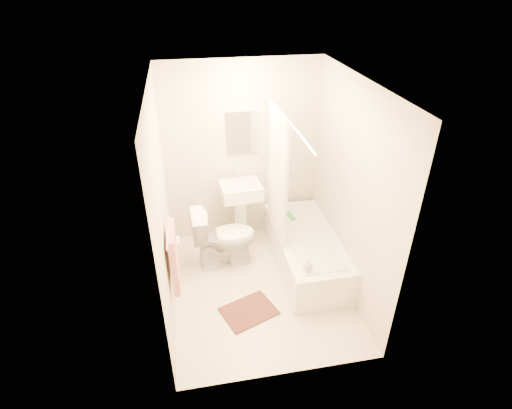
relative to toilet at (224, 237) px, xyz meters
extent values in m
plane|color=beige|center=(0.35, -0.55, -0.39)|extent=(2.40, 2.40, 0.00)
plane|color=white|center=(0.35, -0.55, 2.01)|extent=(2.40, 2.40, 0.00)
cube|color=beige|center=(0.35, 0.65, 0.81)|extent=(2.00, 0.02, 2.40)
cube|color=beige|center=(-0.65, -0.55, 0.81)|extent=(0.02, 2.40, 2.40)
cube|color=beige|center=(1.35, -0.55, 0.81)|extent=(0.02, 2.40, 2.40)
cube|color=white|center=(0.35, 0.63, 1.11)|extent=(0.40, 0.03, 0.55)
cylinder|color=silver|center=(0.65, -0.45, 1.61)|extent=(0.03, 1.70, 0.03)
cube|color=silver|center=(0.65, -0.05, 0.83)|extent=(0.04, 0.80, 1.55)
cylinder|color=silver|center=(-0.61, -0.80, 0.71)|extent=(0.02, 0.60, 0.02)
cube|color=#CC7266|center=(-0.58, -0.80, 0.39)|extent=(0.06, 0.45, 0.66)
cylinder|color=white|center=(-0.58, -0.43, 0.31)|extent=(0.11, 0.12, 0.12)
imported|color=white|center=(0.00, 0.00, 0.00)|extent=(0.81, 0.48, 0.78)
cube|color=#53221B|center=(0.15, -0.91, -0.38)|extent=(0.68, 0.60, 0.02)
imported|color=white|center=(0.80, -0.89, 0.16)|extent=(0.09, 0.09, 0.17)
cube|color=#3A9B54|center=(0.90, 0.19, 0.09)|extent=(0.09, 0.20, 0.04)
camera|label=1|loc=(-0.35, -4.06, 2.90)|focal=28.00mm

